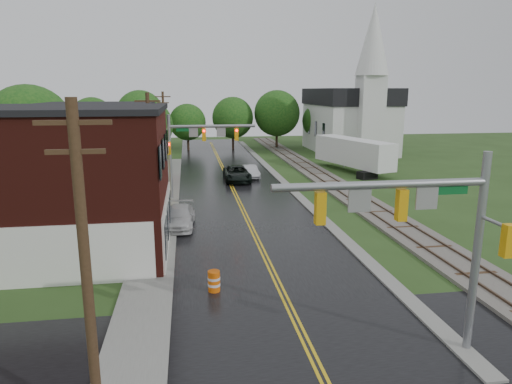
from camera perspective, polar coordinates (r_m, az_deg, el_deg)
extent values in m
cube|color=black|center=(42.71, -2.85, 0.23)|extent=(10.00, 90.00, 0.02)
cube|color=black|center=(16.83, 7.47, -20.45)|extent=(60.00, 9.00, 0.02)
cube|color=gray|center=(48.35, 2.94, 1.69)|extent=(0.80, 70.00, 0.12)
cube|color=gray|center=(37.70, -11.49, -1.69)|extent=(2.40, 50.00, 0.12)
cube|color=#46140F|center=(28.28, -25.66, 0.86)|extent=(14.00, 10.00, 8.00)
cube|color=silver|center=(27.63, -11.03, -3.70)|extent=(0.10, 9.50, 3.00)
cube|color=black|center=(27.83, -26.48, 9.26)|extent=(14.30, 10.30, 0.30)
cube|color=tan|center=(38.60, -18.77, 3.08)|extent=(8.00, 7.00, 6.40)
cube|color=#3F0F0C|center=(47.40, -15.64, 3.72)|extent=(7.00, 6.00, 4.40)
cube|color=silver|center=(70.97, 11.43, 7.81)|extent=(10.00, 16.00, 7.00)
cube|color=black|center=(70.75, 11.60, 11.60)|extent=(10.40, 16.40, 2.40)
cube|color=silver|center=(63.39, 13.98, 8.95)|extent=(3.20, 3.20, 11.00)
cone|color=silver|center=(63.60, 14.48, 17.97)|extent=(4.40, 4.40, 9.00)
cube|color=#59544C|center=(49.44, 8.17, 1.94)|extent=(3.20, 80.00, 0.20)
cube|color=#4C3828|center=(49.21, 7.37, 2.08)|extent=(0.10, 80.00, 0.12)
cube|color=#4C3828|center=(49.63, 8.97, 2.12)|extent=(0.10, 80.00, 0.12)
cylinder|color=gray|center=(17.54, 25.85, -7.16)|extent=(0.28, 0.28, 7.20)
cylinder|color=gray|center=(15.12, 15.46, 0.89)|extent=(7.20, 0.26, 0.26)
cube|color=orange|center=(15.57, 17.73, -1.57)|extent=(0.32, 0.30, 1.05)
cube|color=orange|center=(14.58, 8.03, -2.02)|extent=(0.32, 0.30, 1.05)
cube|color=gray|center=(15.93, 20.57, -0.73)|extent=(0.75, 0.06, 0.75)
cube|color=gray|center=(14.95, 12.82, -1.06)|extent=(0.75, 0.06, 0.75)
cube|color=#0C5926|center=(16.24, 22.86, 0.23)|extent=(1.40, 0.04, 0.30)
cylinder|color=gray|center=(38.94, -10.70, 4.20)|extent=(0.28, 0.28, 7.20)
cylinder|color=gray|center=(38.68, -5.47, 8.19)|extent=(7.20, 0.26, 0.26)
cube|color=orange|center=(38.71, -6.52, 7.13)|extent=(0.32, 0.30, 1.05)
cube|color=orange|center=(38.90, -2.46, 7.22)|extent=(0.32, 0.30, 1.05)
cube|color=gray|center=(38.67, -7.82, 7.38)|extent=(0.75, 0.06, 0.75)
cube|color=gray|center=(38.77, -4.38, 7.48)|extent=(0.75, 0.06, 0.75)
cube|color=#0C5926|center=(38.64, -8.91, 7.72)|extent=(1.40, 0.04, 0.30)
sphere|color=#FF0C0C|center=(38.50, -6.52, 7.59)|extent=(0.20, 0.20, 0.20)
cylinder|color=#382616|center=(12.71, -20.45, -9.71)|extent=(0.28, 0.28, 9.00)
cube|color=#382616|center=(11.85, -21.90, 8.07)|extent=(1.80, 0.12, 0.12)
cube|color=#382616|center=(11.91, -21.63, 4.71)|extent=(1.40, 0.12, 0.12)
cylinder|color=#382616|center=(33.94, -13.07, 4.41)|extent=(0.28, 0.28, 9.00)
cube|color=#382616|center=(33.63, -13.40, 11.00)|extent=(1.80, 0.12, 0.12)
cube|color=#382616|center=(33.65, -13.34, 9.81)|extent=(1.40, 0.12, 0.12)
cylinder|color=#382616|center=(55.77, -11.40, 7.59)|extent=(0.28, 0.28, 9.00)
cube|color=#382616|center=(55.58, -11.58, 11.60)|extent=(1.80, 0.12, 0.12)
cube|color=#382616|center=(55.60, -11.55, 10.88)|extent=(1.40, 0.12, 0.12)
cylinder|color=black|center=(46.28, -25.92, 2.09)|extent=(0.36, 0.36, 3.42)
sphere|color=#134213|center=(45.79, -26.43, 7.23)|extent=(7.60, 7.60, 7.60)
sphere|color=#134213|center=(45.28, -25.77, 6.40)|extent=(5.32, 5.32, 5.32)
cylinder|color=black|center=(53.03, -19.25, 3.45)|extent=(0.36, 0.36, 2.70)
sphere|color=#134213|center=(52.65, -19.51, 7.00)|extent=(6.00, 6.00, 6.00)
sphere|color=#134213|center=(52.19, -18.90, 6.42)|extent=(4.20, 4.20, 4.20)
cylinder|color=black|center=(58.23, -13.35, 4.67)|extent=(0.36, 0.36, 2.88)
sphere|color=#134213|center=(57.87, -13.53, 8.12)|extent=(6.40, 6.40, 6.40)
sphere|color=#134213|center=(57.47, -12.93, 7.56)|extent=(4.48, 4.48, 4.48)
imported|color=black|center=(46.73, -2.40, 2.29)|extent=(2.60, 5.60, 1.55)
imported|color=#AAAAAE|center=(48.65, -0.73, 2.56)|extent=(1.72, 4.08, 1.31)
imported|color=silver|center=(31.55, -9.52, -3.11)|extent=(2.26, 4.89, 1.39)
cube|color=black|center=(49.44, 13.72, 2.06)|extent=(2.18, 1.69, 0.80)
cylinder|color=gray|center=(56.24, 10.91, 3.44)|extent=(0.16, 0.16, 0.80)
cube|color=silver|center=(53.22, 12.04, 4.92)|extent=(5.80, 12.05, 2.95)
cylinder|color=#E55B0A|center=(21.60, -5.28, -11.05)|extent=(0.74, 0.74, 1.00)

